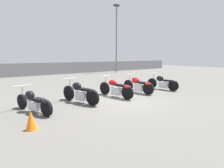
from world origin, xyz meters
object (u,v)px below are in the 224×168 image
Objects in this scene: motorcycle_slot_2 at (116,88)px; motorcycle_slot_1 at (80,92)px; motorcycle_slot_4 at (163,83)px; light_pole_right at (116,34)px; motorcycle_slot_0 at (34,102)px; motorcycle_slot_3 at (138,85)px; traffic_cone_near at (31,120)px.

motorcycle_slot_1 is at bearing 169.70° from motorcycle_slot_2.
light_pole_right is at bearing 57.15° from motorcycle_slot_4.
motorcycle_slot_0 is at bearing 173.61° from motorcycle_slot_2.
light_pole_right reaches higher than motorcycle_slot_3.
motorcycle_slot_1 reaches higher than traffic_cone_near.
light_pole_right is 15.07× the size of traffic_cone_near.
motorcycle_slot_0 is at bearing 176.35° from motorcycle_slot_3.
motorcycle_slot_3 is at bearing -121.88° from light_pole_right.
traffic_cone_near is (-12.63, -12.68, -4.53)m from light_pole_right.
light_pole_right is 3.81× the size of motorcycle_slot_1.
motorcycle_slot_3 is at bearing -5.86° from motorcycle_slot_2.
light_pole_right is 3.98× the size of motorcycle_slot_3.
motorcycle_slot_2 reaches higher than motorcycle_slot_4.
traffic_cone_near is (-5.91, -1.86, -0.18)m from motorcycle_slot_3.
motorcycle_slot_4 is 8.02m from traffic_cone_near.
motorcycle_slot_3 reaches higher than motorcycle_slot_0.
light_pole_right is at bearing 30.75° from motorcycle_slot_1.
motorcycle_slot_0 is 1.65m from traffic_cone_near.
motorcycle_slot_3 is at bearing -15.08° from motorcycle_slot_1.
light_pole_right is at bearing 51.65° from motorcycle_slot_3.
motorcycle_slot_3 is at bearing -15.98° from motorcycle_slot_0.
motorcycle_slot_1 reaches higher than motorcycle_slot_0.
motorcycle_slot_0 is 5.49m from motorcycle_slot_3.
motorcycle_slot_4 is at bearing -113.59° from light_pole_right.
light_pole_right is 17.07m from motorcycle_slot_0.
motorcycle_slot_2 is 4.65m from traffic_cone_near.
light_pole_right is 3.99× the size of motorcycle_slot_0.
motorcycle_slot_0 is 3.78× the size of traffic_cone_near.
light_pole_right reaches higher than motorcycle_slot_1.
traffic_cone_near is (-4.29, -1.77, -0.17)m from motorcycle_slot_2.
light_pole_right reaches higher than motorcycle_slot_2.
traffic_cone_near is at bearing -158.39° from motorcycle_slot_1.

